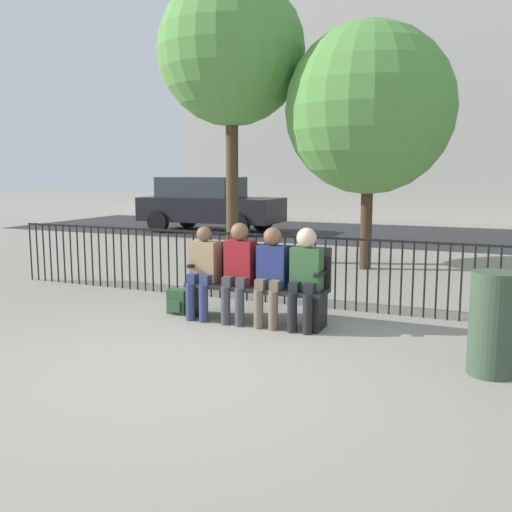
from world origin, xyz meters
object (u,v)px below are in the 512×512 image
Objects in this scene: parked_car_0 at (208,203)px; tree_0 at (231,52)px; trash_bin at (493,324)px; seated_person_1 at (239,267)px; tree_2 at (369,109)px; seated_person_0 at (203,268)px; park_bench at (259,281)px; seated_person_2 at (271,271)px; backpack at (178,302)px; seated_person_3 at (305,272)px.

tree_0 is at bearing -57.18° from parked_car_0.
parked_car_0 is 12.66m from trash_bin.
tree_2 is (0.55, 4.34, 2.21)m from seated_person_1.
seated_person_0 is 0.26× the size of tree_2.
seated_person_0 is 0.27× the size of parked_car_0.
trash_bin is (2.60, -0.87, -0.03)m from park_bench.
tree_0 reaches higher than park_bench.
tree_0 is at bearing 121.04° from seated_person_2.
tree_2 reaches higher than backpack.
parked_car_0 is (-5.24, 9.04, 0.18)m from seated_person_1.
seated_person_0 is at bearing -179.55° from seated_person_1.
seated_person_0 is 10.22m from parked_car_0.
tree_2 reaches higher than seated_person_1.
parked_car_0 is at bearing 122.01° from seated_person_2.
tree_0 is at bearing 125.02° from seated_person_3.
seated_person_1 is (0.47, 0.00, 0.04)m from seated_person_0.
trash_bin is at bearing -66.06° from tree_2.
tree_2 is 1.04× the size of parked_car_0.
tree_2 is 7.73m from parked_car_0.
seated_person_1 is at bearing -147.28° from park_bench.
seated_person_0 is at bearing -179.90° from seated_person_2.
seated_person_3 is at bearing -86.32° from tree_2.
tree_2 reaches higher than seated_person_3.
tree_0 is 5.91× the size of trash_bin.
seated_person_0 is 3.67× the size of backpack.
tree_2 is at bearing 113.94° from trash_bin.
seated_person_1 is 1.29× the size of trash_bin.
tree_2 is (-0.28, 4.34, 2.21)m from seated_person_3.
parked_car_0 reaches higher than seated_person_2.
tree_0 reaches higher than seated_person_3.
park_bench is at bearing 168.18° from seated_person_3.
tree_2 is at bearing 93.68° from seated_person_3.
tree_0 is 1.30× the size of parked_car_0.
seated_person_2 is 0.21× the size of tree_0.
seated_person_2 is at bearing 0.10° from seated_person_0.
tree_0 is 2.87m from tree_2.
seated_person_0 reaches higher than park_bench.
seated_person_0 is 0.95× the size of seated_person_1.
park_bench is 5.81m from tree_0.
tree_2 is 4.77× the size of trash_bin.
seated_person_0 is 5.59m from tree_0.
seated_person_3 is 6.07m from tree_0.
seated_person_1 is 1.03× the size of seated_person_2.
seated_person_1 is 4.90m from tree_2.
seated_person_3 is at bearing 0.10° from seated_person_0.
tree_2 is at bearing 76.75° from seated_person_0.
seated_person_0 is at bearing 167.35° from trash_bin.
parked_car_0 is at bearing 117.76° from seated_person_0.
trash_bin is at bearing -14.77° from seated_person_1.
seated_person_0 is at bearing -179.90° from seated_person_3.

